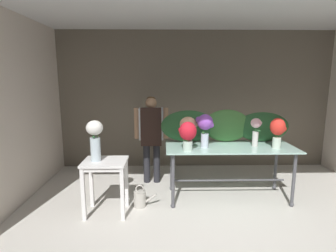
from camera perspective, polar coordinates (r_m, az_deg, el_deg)
ground_plane at (r=4.53m, az=7.90°, el=-14.84°), size 7.55×7.55×0.00m
wall_back at (r=5.75m, az=5.71°, el=5.46°), size 5.81×0.12×2.87m
wall_left at (r=4.64m, az=-29.76°, el=2.95°), size 0.12×3.41×2.87m
ceiling_slab at (r=4.22m, az=8.98°, el=24.00°), size 5.93×3.41×0.12m
display_table_glass at (r=4.33m, az=12.94°, el=-5.91°), size 1.99×0.84×0.87m
side_table_white at (r=3.89m, az=-13.25°, el=-9.06°), size 0.60×0.49×0.78m
florist at (r=4.81m, az=-3.58°, el=-0.96°), size 0.61×0.24×1.59m
foliage_backdrop at (r=4.53m, az=12.16°, el=-0.05°), size 2.13×0.31×0.54m
vase_violet_freesia at (r=4.07m, az=7.90°, el=-0.08°), size 0.28×0.24×0.51m
vase_scarlet_carnations at (r=4.33m, az=22.38°, el=-0.84°), size 0.24×0.22×0.46m
vase_peach_peonies at (r=4.14m, az=4.32°, el=-0.35°), size 0.28×0.26×0.46m
vase_crimson_lilies at (r=3.87m, az=4.22°, el=-1.69°), size 0.26×0.25×0.43m
vase_blush_anemones at (r=4.34m, az=18.24°, el=-0.73°), size 0.17×0.17×0.44m
vase_white_roses_tall at (r=3.79m, az=-15.29°, el=-2.50°), size 0.23×0.23×0.57m
watering_can at (r=4.18m, az=-5.96°, el=-15.13°), size 0.35×0.18×0.34m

